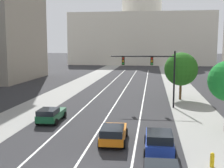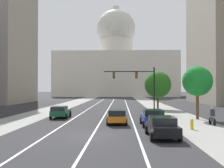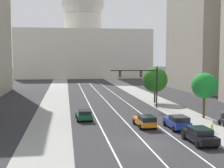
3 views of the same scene
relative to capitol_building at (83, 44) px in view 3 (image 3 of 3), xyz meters
The scene contains 17 objects.
ground_plane 63.36m from the capitol_building, 90.00° to the right, with size 400.00×400.00×0.00m, color #2B2B2D.
sidewalk_left 68.87m from the capitol_building, 97.83° to the right, with size 4.96×130.00×0.01m, color gray.
sidewalk_right 68.87m from the capitol_building, 82.17° to the right, with size 4.96×130.00×0.01m, color gray.
lane_stripe_left 78.15m from the capitol_building, 92.50° to the right, with size 0.16×90.00×0.01m, color white.
lane_stripe_center 78.08m from the capitol_building, 90.00° to the right, with size 0.16×90.00×0.01m, color white.
lane_stripe_right 78.15m from the capitol_building, 87.50° to the right, with size 0.16×90.00×0.01m, color white.
office_tower_far_right 63.65m from the capitol_building, 63.74° to the right, with size 15.56×24.57×38.50m.
capitol_building is the anchor object (origin of this frame).
car_green 90.94m from the capitol_building, 93.20° to the right, with size 2.06×4.31×1.41m.
car_blue 97.49m from the capitol_building, 87.01° to the right, with size 2.08×4.45×1.57m.
car_orange 95.98m from the capitol_building, 88.98° to the right, with size 2.07×4.37×1.44m.
car_black 103.39m from the capitol_building, 87.19° to the right, with size 2.13×4.57×1.49m.
traffic_signal_mast 82.39m from the capitol_building, 86.73° to the right, with size 7.52×0.39×6.62m.
fire_hydrant 99.83m from the capitol_building, 85.27° to the right, with size 0.26×0.35×0.91m.
cyclist 97.26m from the capitol_building, 83.57° to the right, with size 0.38×1.70×1.72m.
street_tree_far_right 77.36m from the capitol_building, 83.81° to the right, with size 4.43×4.43×6.33m.
street_tree_mid_right 91.96m from the capitol_building, 83.23° to the right, with size 3.40×3.40×6.03m.
Camera 3 is at (-7.32, -27.97, 8.03)m, focal length 50.47 mm.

